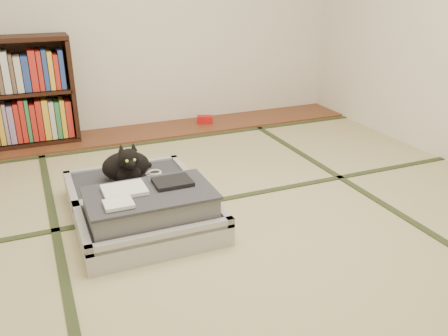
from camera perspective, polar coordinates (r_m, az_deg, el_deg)
name	(u,v)px	position (r m, az deg, el deg)	size (l,w,h in m)	color
floor	(239,229)	(2.81, 1.85, -7.37)	(4.50, 4.50, 0.00)	tan
wood_strip	(152,131)	(4.56, -8.72, 4.39)	(4.00, 0.50, 0.02)	brown
red_item	(205,119)	(4.73, -2.32, 5.86)	(0.15, 0.09, 0.07)	red
tatami_borders	(209,195)	(3.22, -1.82, -3.29)	(4.00, 4.50, 0.01)	#2D381E
suitcase	(142,205)	(2.89, -9.81, -4.38)	(0.79, 1.06, 0.31)	#A1A0A5
cat	(127,166)	(3.09, -11.61, 0.27)	(0.35, 0.35, 0.28)	black
cable_coil	(154,173)	(3.19, -8.42, -0.64)	(0.11, 0.11, 0.03)	white
hanger	(190,211)	(3.01, -4.09, -5.17)	(0.39, 0.19, 0.01)	black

